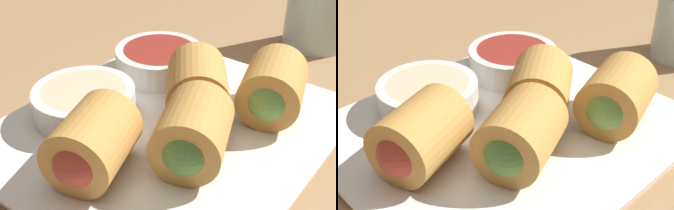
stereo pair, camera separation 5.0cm
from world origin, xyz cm
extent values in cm
cube|color=#A87F54|center=(0.00, 0.00, 1.00)|extent=(180.00, 140.00, 2.00)
cube|color=white|center=(-2.48, -1.84, 2.60)|extent=(26.55, 23.22, 1.20)
cube|color=white|center=(-2.48, -1.84, 3.35)|extent=(27.61, 24.15, 0.30)
cylinder|color=#D19347|center=(4.50, -7.62, 6.09)|extent=(7.47, 6.78, 5.18)
sphere|color=#6B9E47|center=(2.27, -8.31, 6.09)|extent=(3.37, 3.37, 3.37)
cylinder|color=#D19347|center=(0.84, -2.43, 6.09)|extent=(8.07, 7.82, 5.18)
sphere|color=#6B9E47|center=(-1.06, -3.78, 6.09)|extent=(3.37, 3.37, 3.37)
cylinder|color=#D19347|center=(-4.94, -5.96, 6.09)|extent=(7.72, 7.14, 5.18)
sphere|color=#56843D|center=(-7.11, -6.84, 6.09)|extent=(3.37, 3.37, 3.37)
cylinder|color=#D19347|center=(-10.16, -1.07, 6.09)|extent=(7.57, 6.92, 5.18)
sphere|color=#B23D2D|center=(-12.37, -1.83, 6.09)|extent=(3.37, 3.37, 3.37)
cylinder|color=white|center=(-5.40, 4.83, 4.76)|extent=(8.69, 8.69, 2.53)
cylinder|color=beige|center=(-5.40, 4.83, 5.80)|extent=(7.12, 7.12, 0.45)
cylinder|color=white|center=(4.57, 4.51, 4.76)|extent=(8.69, 8.69, 2.53)
cylinder|color=maroon|center=(4.57, 4.51, 5.80)|extent=(7.12, 7.12, 0.45)
camera|label=1|loc=(-27.89, -21.05, 25.85)|focal=50.00mm
camera|label=2|loc=(-24.57, -24.79, 25.85)|focal=50.00mm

